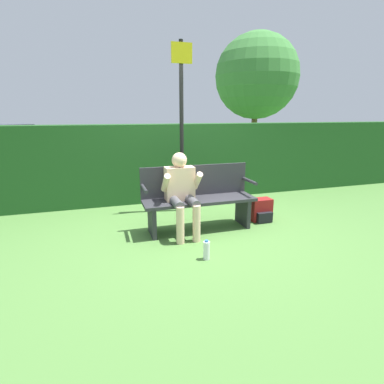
# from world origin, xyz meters

# --- Properties ---
(ground_plane) EXTENTS (40.00, 40.00, 0.00)m
(ground_plane) POSITION_xyz_m (0.00, 0.00, 0.00)
(ground_plane) COLOR #4C7A38
(hedge_back) EXTENTS (12.00, 0.51, 1.53)m
(hedge_back) POSITION_xyz_m (0.00, 1.86, 0.76)
(hedge_back) COLOR #1E4C1E
(hedge_back) RESTS_ON ground
(park_bench) EXTENTS (1.70, 0.48, 0.96)m
(park_bench) POSITION_xyz_m (0.00, 0.07, 0.49)
(park_bench) COLOR #2D2D33
(park_bench) RESTS_ON ground
(person_seated) EXTENTS (0.56, 0.62, 1.19)m
(person_seated) POSITION_xyz_m (-0.30, -0.06, 0.67)
(person_seated) COLOR beige
(person_seated) RESTS_ON ground
(backpack) EXTENTS (0.35, 0.29, 0.37)m
(backpack) POSITION_xyz_m (1.10, 0.08, 0.18)
(backpack) COLOR maroon
(backpack) RESTS_ON ground
(water_bottle) EXTENTS (0.08, 0.08, 0.25)m
(water_bottle) POSITION_xyz_m (-0.23, -0.95, 0.12)
(water_bottle) COLOR white
(water_bottle) RESTS_ON ground
(signpost) EXTENTS (0.35, 0.09, 2.88)m
(signpost) POSITION_xyz_m (0.00, 0.98, 1.63)
(signpost) COLOR black
(signpost) RESTS_ON ground
(parked_car) EXTENTS (3.03, 4.87, 1.28)m
(parked_car) POSITION_xyz_m (-5.00, 11.31, 0.61)
(parked_car) COLOR maroon
(parked_car) RESTS_ON ground
(tree) EXTENTS (2.85, 2.85, 4.38)m
(tree) POSITION_xyz_m (3.96, 5.67, 2.95)
(tree) COLOR brown
(tree) RESTS_ON ground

